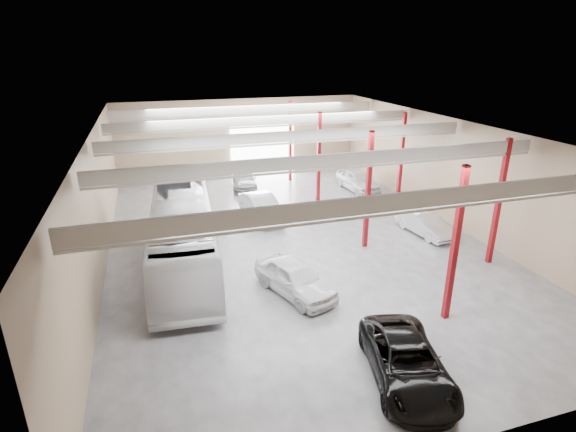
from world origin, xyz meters
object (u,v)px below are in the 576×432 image
car_right_near (425,224)px  car_row_b (262,207)px  car_row_c (244,179)px  coach_bus (183,234)px  car_row_a (295,278)px  black_sedan (407,362)px  car_right_far (358,180)px

car_right_near → car_row_b: bearing=141.2°
car_row_c → car_right_near: bearing=-46.3°
coach_bus → car_row_c: bearing=69.1°
car_row_a → black_sedan: bearing=-94.3°
car_row_a → car_row_c: car_row_a is taller
coach_bus → car_right_near: (15.10, -0.14, -1.18)m
car_row_a → car_row_c: size_ratio=1.00×
car_right_near → coach_bus: bearing=172.7°
car_row_a → car_row_b: car_row_b is taller
black_sedan → car_right_near: 14.24m
coach_bus → car_row_b: coach_bus is taller
car_row_a → car_right_far: 17.73m
coach_bus → car_right_near: coach_bus is taller
coach_bus → car_row_c: size_ratio=2.76×
coach_bus → black_sedan: size_ratio=2.48×
car_row_a → car_right_far: (10.26, 14.47, 0.02)m
car_right_far → black_sedan: bearing=-114.6°
car_row_a → car_right_far: size_ratio=0.98×
car_right_near → car_row_c: bearing=116.8°
black_sedan → car_row_b: 17.41m
black_sedan → car_row_c: 25.01m
coach_bus → black_sedan: 13.56m
black_sedan → car_row_a: 7.26m
car_row_a → car_right_near: car_row_a is taller
car_row_c → car_row_a: bearing=-84.1°
car_row_b → car_right_far: (9.30, 4.09, -0.00)m
car_right_far → car_row_c: bearing=155.0°
car_row_c → car_right_far: size_ratio=0.98×
car_row_a → car_right_near: size_ratio=1.14×
coach_bus → black_sedan: (6.78, -11.69, -1.13)m
coach_bus → car_row_b: 8.19m
coach_bus → car_right_near: 15.15m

